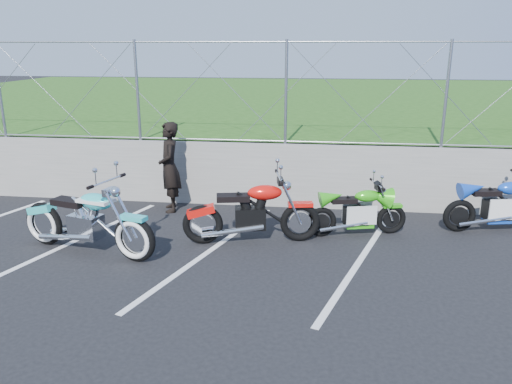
# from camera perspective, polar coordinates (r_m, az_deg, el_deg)

# --- Properties ---
(ground) EXTENTS (90.00, 90.00, 0.00)m
(ground) POSITION_cam_1_polar(r_m,az_deg,el_deg) (7.28, -6.88, -9.69)
(ground) COLOR black
(ground) RESTS_ON ground
(retaining_wall) EXTENTS (30.00, 0.22, 1.30)m
(retaining_wall) POSITION_cam_1_polar(r_m,az_deg,el_deg) (10.28, -2.28, 2.13)
(retaining_wall) COLOR slate
(retaining_wall) RESTS_ON ground
(grass_field) EXTENTS (30.00, 20.00, 1.30)m
(grass_field) POSITION_cam_1_polar(r_m,az_deg,el_deg) (20.05, 2.53, 9.15)
(grass_field) COLOR #224B14
(grass_field) RESTS_ON ground
(chain_link_fence) EXTENTS (28.00, 0.03, 2.00)m
(chain_link_fence) POSITION_cam_1_polar(r_m,az_deg,el_deg) (10.00, -2.39, 11.33)
(chain_link_fence) COLOR gray
(chain_link_fence) RESTS_ON retaining_wall
(parking_lines) EXTENTS (18.29, 4.31, 0.01)m
(parking_lines) POSITION_cam_1_polar(r_m,az_deg,el_deg) (8.00, 3.32, -7.07)
(parking_lines) COLOR silver
(parking_lines) RESTS_ON ground
(cruiser_turquoise) EXTENTS (2.46, 0.89, 1.25)m
(cruiser_turquoise) POSITION_cam_1_polar(r_m,az_deg,el_deg) (8.29, -18.61, -3.38)
(cruiser_turquoise) COLOR black
(cruiser_turquoise) RESTS_ON ground
(naked_orange) EXTENTS (2.28, 0.77, 1.15)m
(naked_orange) POSITION_cam_1_polar(r_m,az_deg,el_deg) (8.28, -0.28, -2.59)
(naked_orange) COLOR black
(naked_orange) RESTS_ON ground
(sportbike_green) EXTENTS (1.75, 0.66, 0.92)m
(sportbike_green) POSITION_cam_1_polar(r_m,az_deg,el_deg) (8.81, 11.61, -2.39)
(sportbike_green) COLOR black
(sportbike_green) RESTS_ON ground
(sportbike_blue) EXTENTS (1.97, 0.70, 1.03)m
(sportbike_blue) POSITION_cam_1_polar(r_m,az_deg,el_deg) (9.81, 26.12, -1.54)
(sportbike_blue) COLOR black
(sportbike_blue) RESTS_ON ground
(person_standing) EXTENTS (0.62, 0.75, 1.78)m
(person_standing) POSITION_cam_1_polar(r_m,az_deg,el_deg) (9.94, -9.85, 2.81)
(person_standing) COLOR black
(person_standing) RESTS_ON ground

